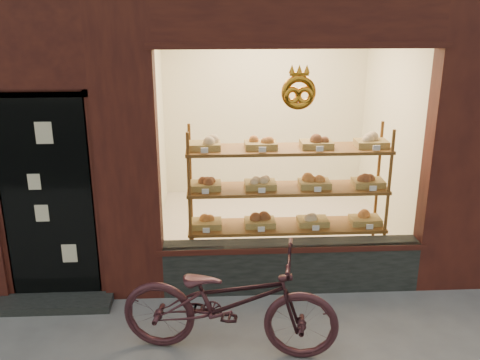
{
  "coord_description": "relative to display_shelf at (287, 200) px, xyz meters",
  "views": [
    {
      "loc": [
        -0.37,
        -2.95,
        2.98
      ],
      "look_at": [
        -0.1,
        2.0,
        1.3
      ],
      "focal_mm": 40.0,
      "sensor_mm": 36.0,
      "label": 1
    }
  ],
  "objects": [
    {
      "name": "display_shelf",
      "position": [
        0.0,
        0.0,
        0.0
      ],
      "size": [
        2.2,
        0.45,
        1.7
      ],
      "color": "brown",
      "rests_on": "ground"
    },
    {
      "name": "bicycle",
      "position": [
        -0.7,
        -1.46,
        -0.36
      ],
      "size": [
        1.99,
        0.99,
        1.0
      ],
      "primitive_type": "imported",
      "rotation": [
        0.0,
        0.0,
        1.39
      ],
      "color": "#31161B",
      "rests_on": "ground"
    }
  ]
}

